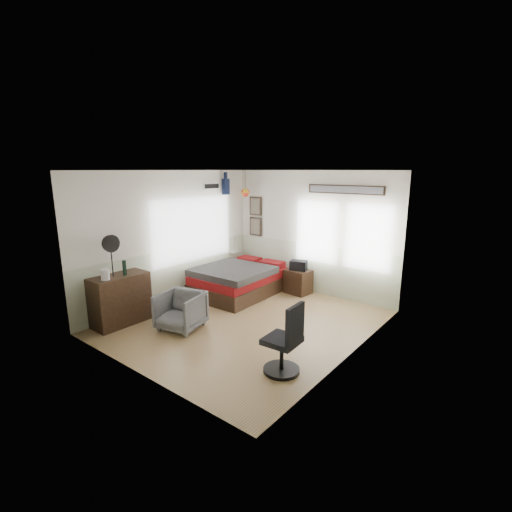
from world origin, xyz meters
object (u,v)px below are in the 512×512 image
(bed, at_px, (239,280))
(nightstand, at_px, (298,281))
(task_chair, at_px, (285,345))
(dresser, at_px, (120,300))
(armchair, at_px, (181,311))

(bed, bearing_deg, nightstand, 39.00)
(bed, xyz_separation_m, task_chair, (2.67, -2.13, 0.10))
(dresser, bearing_deg, armchair, 26.59)
(bed, xyz_separation_m, armchair, (0.43, -2.04, 0.02))
(bed, bearing_deg, armchair, -79.61)
(dresser, distance_m, armchair, 1.15)
(nightstand, bearing_deg, bed, -133.71)
(bed, xyz_separation_m, nightstand, (1.00, 0.86, -0.04))
(bed, relative_size, dresser, 2.03)
(task_chair, bearing_deg, armchair, 174.77)
(bed, relative_size, task_chair, 2.01)
(dresser, bearing_deg, nightstand, 64.93)
(dresser, bearing_deg, bed, 76.97)
(bed, distance_m, task_chair, 3.41)
(armchair, bearing_deg, task_chair, -15.79)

